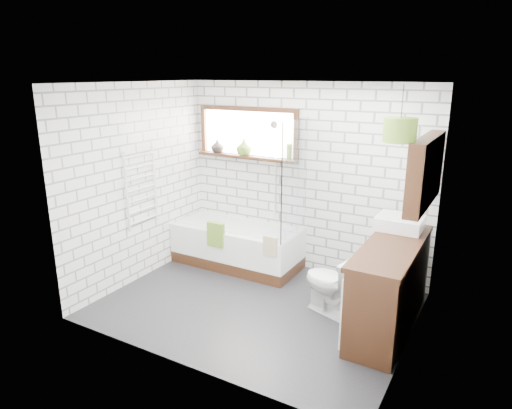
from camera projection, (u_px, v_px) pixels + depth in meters
The scene contains 22 objects.
floor at pixel (255, 306), 5.30m from camera, with size 3.40×2.60×0.01m, color black.
ceiling at pixel (255, 83), 4.60m from camera, with size 3.40×2.60×0.01m, color white.
wall_back at pixel (304, 179), 6.04m from camera, with size 3.40×0.01×2.50m, color white.
wall_front at pixel (179, 239), 3.86m from camera, with size 3.40×0.01×2.50m, color white.
wall_left at pixel (138, 184), 5.76m from camera, with size 0.01×2.60×2.50m, color white.
wall_right at pixel (418, 227), 4.14m from camera, with size 0.01×2.60×2.50m, color white.
window at pixel (247, 133), 6.25m from camera, with size 1.52×0.16×0.68m, color black.
towel_radiator at pixel (141, 188), 5.75m from camera, with size 0.06×0.52×1.00m, color white.
mirror_cabinet at pixel (425, 171), 4.57m from camera, with size 0.16×1.20×0.70m, color black.
shower_riser at pixel (276, 169), 6.16m from camera, with size 0.02×0.02×1.30m, color silver.
bathtub at pixel (237, 245), 6.37m from camera, with size 1.75×0.77×0.57m, color white.
shower_screen at pixel (295, 180), 5.67m from camera, with size 0.02×0.72×1.50m, color white.
towel_green at pixel (216, 235), 6.01m from camera, with size 0.24×0.07×0.33m, color #5B8126.
towel_beige at pixel (270, 246), 5.63m from camera, with size 0.19×0.05×0.25m, color tan.
vanity at pixel (390, 286), 4.74m from camera, with size 0.53×1.63×0.93m, color black.
basin at pixel (400, 223), 5.04m from camera, with size 0.49×0.43×0.14m, color white.
tap at pixel (415, 220), 4.94m from camera, with size 0.03×0.03×0.17m, color silver.
toilet at pixel (333, 284), 5.03m from camera, with size 0.71×0.41×0.73m, color white.
vase_olive at pixel (244, 148), 6.30m from camera, with size 0.22×0.22×0.23m, color olive.
vase_dark at pixel (217, 147), 6.52m from camera, with size 0.18×0.18×0.19m, color black.
bottle at pixel (289, 153), 5.98m from camera, with size 0.07×0.07×0.21m, color olive.
pendant at pixel (400, 130), 4.14m from camera, with size 0.30×0.30×0.22m, color #5B8126.
Camera 1 is at (2.36, -4.13, 2.60)m, focal length 32.00 mm.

